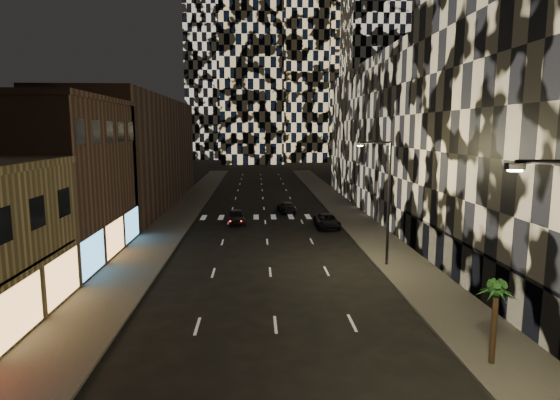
{
  "coord_description": "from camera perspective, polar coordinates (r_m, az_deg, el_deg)",
  "views": [
    {
      "loc": [
        -0.91,
        -2.85,
        9.96
      ],
      "look_at": [
        0.41,
        23.31,
        6.0
      ],
      "focal_mm": 30.0,
      "sensor_mm": 36.0,
      "label": 1
    }
  ],
  "objects": [
    {
      "name": "sidewalk_left",
      "position": [
        54.53,
        -12.44,
        -2.05
      ],
      "size": [
        4.0,
        120.0,
        0.15
      ],
      "primitive_type": "cube",
      "color": "#47443F",
      "rests_on": "ground"
    },
    {
      "name": "sidewalk_right",
      "position": [
        54.86,
        8.64,
        -1.88
      ],
      "size": [
        4.0,
        120.0,
        0.15
      ],
      "primitive_type": "cube",
      "color": "#47443F",
      "rests_on": "ground"
    },
    {
      "name": "curb_left",
      "position": [
        54.22,
        -10.25,
        -2.05
      ],
      "size": [
        0.2,
        120.0,
        0.15
      ],
      "primitive_type": "cube",
      "color": "#4C4C47",
      "rests_on": "ground"
    },
    {
      "name": "curb_right",
      "position": [
        54.48,
        6.47,
        -1.91
      ],
      "size": [
        0.2,
        120.0,
        0.15
      ],
      "primitive_type": "cube",
      "color": "#4C4C47",
      "rests_on": "ground"
    },
    {
      "name": "retail_brown",
      "position": [
        39.94,
        -26.64,
        1.99
      ],
      "size": [
        10.0,
        15.0,
        12.0
      ],
      "primitive_type": "cube",
      "color": "#51382E",
      "rests_on": "ground"
    },
    {
      "name": "retail_filler_left",
      "position": [
        64.94,
        -17.31,
        5.6
      ],
      "size": [
        10.0,
        40.0,
        14.0
      ],
      "primitive_type": "cube",
      "color": "#51382E",
      "rests_on": "ground"
    },
    {
      "name": "midrise_base",
      "position": [
        31.53,
        22.22,
        -7.62
      ],
      "size": [
        0.6,
        25.0,
        3.0
      ],
      "primitive_type": "cube",
      "color": "#383838",
      "rests_on": "ground"
    },
    {
      "name": "midrise_filler_right",
      "position": [
        63.4,
        16.51,
        7.38
      ],
      "size": [
        16.0,
        40.0,
        18.0
      ],
      "primitive_type": "cube",
      "color": "#232326",
      "rests_on": "ground"
    },
    {
      "name": "streetlight_far",
      "position": [
        34.44,
        12.75,
        0.7
      ],
      "size": [
        2.55,
        0.25,
        9.0
      ],
      "color": "black",
      "rests_on": "sidewalk_right"
    },
    {
      "name": "car_dark_midlane",
      "position": [
        50.2,
        -5.31,
        -2.01
      ],
      "size": [
        2.19,
        4.56,
        1.5
      ],
      "primitive_type": "imported",
      "rotation": [
        0.0,
        0.0,
        0.1
      ],
      "color": "black",
      "rests_on": "ground"
    },
    {
      "name": "car_dark_oncoming",
      "position": [
        56.66,
        0.8,
        -0.86
      ],
      "size": [
        2.29,
        4.64,
        1.3
      ],
      "primitive_type": "imported",
      "rotation": [
        0.0,
        0.0,
        3.25
      ],
      "color": "black",
      "rests_on": "ground"
    },
    {
      "name": "car_dark_rightlane",
      "position": [
        48.03,
        5.76,
        -2.58
      ],
      "size": [
        2.35,
        4.99,
        1.38
      ],
      "primitive_type": "imported",
      "rotation": [
        0.0,
        0.0,
        0.01
      ],
      "color": "black",
      "rests_on": "ground"
    },
    {
      "name": "palm_tree",
      "position": [
        21.74,
        24.86,
        -10.47
      ],
      "size": [
        1.86,
        1.82,
        3.64
      ],
      "color": "#47331E",
      "rests_on": "sidewalk_right"
    }
  ]
}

